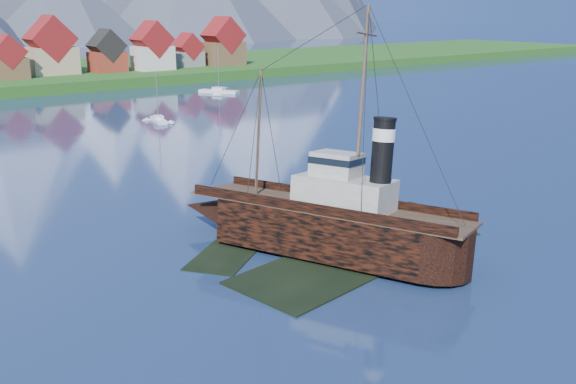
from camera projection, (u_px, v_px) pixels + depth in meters
ground at (338, 254)px, 60.71m from camera, size 1400.00×1400.00×0.00m
shoal at (337, 247)px, 63.49m from camera, size 31.71×21.24×1.14m
tugboat_wreck at (316, 219)px, 61.14m from camera, size 7.07×30.47×24.15m
sailboat_d at (159, 121)px, 130.25m from camera, size 3.87×8.14×10.77m
sailboat_e at (219, 92)px, 173.79m from camera, size 8.15×10.99×12.94m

